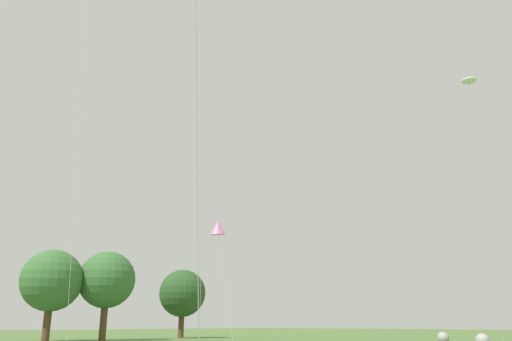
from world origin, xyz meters
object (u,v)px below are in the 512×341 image
Objects in this scene: small_kite_bird_shape at (218,228)px; tree_shrub_far at (182,293)px; tree_broad_distant at (107,280)px; tree_oak_left at (52,281)px; small_kite_delta_white at (471,93)px.

tree_shrub_far is at bearing -62.33° from small_kite_bird_shape.
tree_shrub_far is at bearing 8.79° from tree_broad_distant.
tree_shrub_far is (17.49, 26.29, -2.67)m from small_kite_bird_shape.
tree_oak_left is at bearing -29.77° from small_kite_bird_shape.
small_kite_bird_shape is at bearing -29.95° from small_kite_delta_white.
tree_broad_distant is 1.02× the size of tree_oak_left.
tree_broad_distant reaches higher than small_kite_bird_shape.
tree_oak_left is at bearing -23.37° from small_kite_delta_white.
tree_oak_left reaches higher than tree_shrub_far.
small_kite_delta_white is 1.17× the size of tree_broad_distant.
small_kite_delta_white reaches higher than tree_broad_distant.
small_kite_delta_white reaches higher than small_kite_bird_shape.
tree_oak_left is (4.88, 45.55, -4.24)m from small_kite_delta_white.
small_kite_bird_shape is 26.14m from tree_oak_left.
small_kite_delta_white is 1.31× the size of tree_shrub_far.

